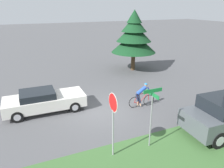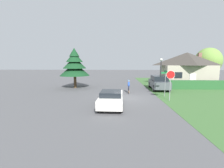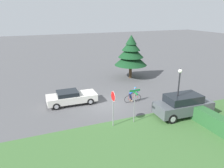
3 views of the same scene
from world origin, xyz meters
The scene contains 6 objects.
ground_plane centered at (0.00, 0.00, 0.00)m, with size 140.00×140.00×0.00m, color #515154.
sedan_left_lane centered at (-1.41, -3.05, 0.67)m, with size 1.98×4.70×1.32m.
cyclist centered at (0.41, 2.60, 0.74)m, with size 0.44×1.74×1.55m.
stop_sign centered at (4.01, -0.97, 2.04)m, with size 0.78×0.07×2.84m.
street_name_sign centered at (4.09, 0.79, 1.91)m, with size 0.90×0.90×2.77m.
conifer_tall_near centered at (-7.03, 6.12, 3.28)m, with size 4.21×4.21×5.67m.
Camera 1 is at (11.06, -4.15, 6.03)m, focal length 35.00 mm.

